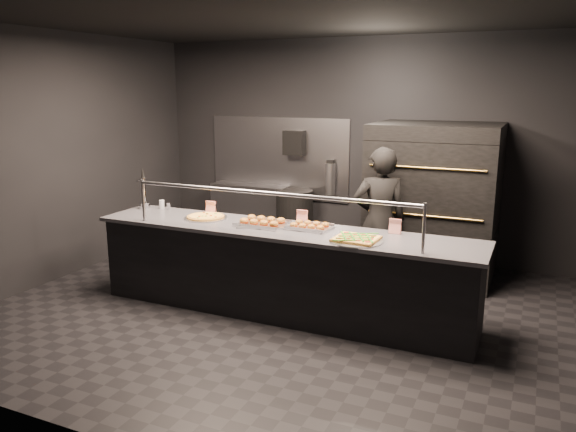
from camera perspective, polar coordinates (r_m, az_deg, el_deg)
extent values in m
plane|color=black|center=(6.04, -0.68, -9.75)|extent=(6.00, 6.00, 0.00)
plane|color=black|center=(5.61, -0.76, 19.78)|extent=(6.00, 6.00, 0.00)
cube|color=black|center=(7.95, 6.99, 6.86)|extent=(6.00, 0.04, 3.00)
cube|color=black|center=(3.58, -17.95, -1.18)|extent=(6.00, 0.04, 3.00)
cube|color=black|center=(7.41, -22.33, 5.54)|extent=(0.04, 5.00, 3.00)
cube|color=#99999E|center=(8.39, -0.96, 5.90)|extent=(2.20, 0.02, 1.20)
cube|color=black|center=(5.89, -0.69, -5.80)|extent=(4.00, 0.70, 0.88)
cube|color=#3A3A3F|center=(5.76, -0.70, -1.46)|extent=(4.10, 0.78, 0.04)
cylinder|color=#99999E|center=(6.24, -14.49, 1.56)|extent=(0.03, 0.03, 0.45)
cylinder|color=#99999E|center=(4.97, 13.64, -1.25)|extent=(0.03, 0.03, 0.45)
cylinder|color=#99999E|center=(5.40, -2.06, 2.34)|extent=(3.00, 0.04, 0.04)
cube|color=black|center=(7.33, 14.29, -3.54)|extent=(1.50, 1.15, 0.60)
cube|color=black|center=(7.19, 14.55, 1.05)|extent=(1.50, 1.20, 0.55)
cube|color=black|center=(7.10, 14.80, 5.39)|extent=(1.50, 1.20, 0.55)
cube|color=black|center=(7.06, 14.98, 8.36)|extent=(1.50, 1.20, 0.18)
cylinder|color=gold|center=(6.59, 13.60, 0.04)|extent=(1.30, 0.02, 0.02)
cylinder|color=gold|center=(6.50, 13.86, 4.77)|extent=(1.30, 0.02, 0.02)
cube|color=#99999E|center=(8.58, -3.82, 0.26)|extent=(1.20, 0.35, 0.90)
cube|color=black|center=(8.16, 0.68, 7.46)|extent=(0.30, 0.20, 0.35)
cylinder|color=#B2B2B7|center=(8.03, 4.30, 3.74)|extent=(0.14, 0.14, 0.45)
cube|color=black|center=(8.00, 4.33, 5.51)|extent=(0.10, 0.06, 0.06)
cylinder|color=silver|center=(6.90, -14.37, 1.04)|extent=(0.13, 0.13, 0.07)
cylinder|color=silver|center=(6.87, -14.44, 2.40)|extent=(0.05, 0.05, 0.33)
cylinder|color=silver|center=(6.78, -14.90, 3.52)|extent=(0.02, 0.09, 0.02)
cone|color=black|center=(6.83, -14.55, 4.31)|extent=(0.05, 0.05, 0.13)
cylinder|color=silver|center=(6.25, -8.36, -0.18)|extent=(0.48, 0.48, 0.01)
cylinder|color=#B57E3A|center=(6.25, -8.36, -0.07)|extent=(0.41, 0.41, 0.02)
cylinder|color=#FFDA53|center=(6.25, -8.36, 0.03)|extent=(0.36, 0.36, 0.01)
cube|color=silver|center=(5.89, -2.60, -0.84)|extent=(0.60, 0.52, 0.02)
ellipsoid|color=#C08429|center=(5.89, -4.49, -0.46)|extent=(0.09, 0.09, 0.06)
ellipsoid|color=#C08429|center=(6.03, -3.72, -0.12)|extent=(0.09, 0.09, 0.06)
ellipsoid|color=#C08429|center=(5.83, -3.49, -0.57)|extent=(0.09, 0.09, 0.06)
ellipsoid|color=#C08429|center=(5.98, -2.74, -0.23)|extent=(0.09, 0.09, 0.06)
ellipsoid|color=#C08429|center=(5.78, -2.48, -0.68)|extent=(0.09, 0.09, 0.06)
ellipsoid|color=#C08429|center=(5.93, -1.74, -0.33)|extent=(0.09, 0.09, 0.06)
ellipsoid|color=#C08429|center=(5.73, -1.45, -0.80)|extent=(0.09, 0.09, 0.06)
ellipsoid|color=#C08429|center=(5.88, -0.73, -0.44)|extent=(0.09, 0.09, 0.06)
cube|color=silver|center=(5.75, 2.20, -1.19)|extent=(0.47, 0.37, 0.02)
ellipsoid|color=#C08429|center=(5.73, 0.59, -0.89)|extent=(0.08, 0.08, 0.05)
ellipsoid|color=#C08429|center=(5.86, 1.14, -0.58)|extent=(0.08, 0.08, 0.05)
ellipsoid|color=#C08429|center=(5.69, 1.48, -0.98)|extent=(0.08, 0.08, 0.05)
ellipsoid|color=#C08429|center=(5.82, 2.02, -0.68)|extent=(0.08, 0.08, 0.05)
ellipsoid|color=#C08429|center=(5.66, 2.38, -1.08)|extent=(0.08, 0.08, 0.05)
ellipsoid|color=#C08429|center=(5.78, 2.91, -0.77)|extent=(0.08, 0.08, 0.05)
ellipsoid|color=#C08429|center=(5.62, 3.30, -1.18)|extent=(0.08, 0.08, 0.05)
ellipsoid|color=#C08429|center=(5.75, 3.80, -0.86)|extent=(0.08, 0.08, 0.05)
cylinder|color=silver|center=(5.32, 6.94, -2.49)|extent=(0.51, 0.51, 0.01)
cube|color=#B57E3A|center=(5.31, 6.95, -2.32)|extent=(0.42, 0.38, 0.02)
cube|color=#FFDA53|center=(5.31, 6.95, -2.20)|extent=(0.40, 0.36, 0.01)
cube|color=green|center=(5.31, 6.95, -2.10)|extent=(0.37, 0.33, 0.01)
cylinder|color=silver|center=(6.84, -12.70, 1.16)|extent=(0.06, 0.06, 0.10)
cylinder|color=silver|center=(6.78, -12.00, 1.00)|extent=(0.05, 0.05, 0.08)
cube|color=white|center=(6.45, -7.86, 0.87)|extent=(0.12, 0.04, 0.15)
cube|color=white|center=(5.94, 1.45, -0.07)|extent=(0.12, 0.04, 0.15)
cube|color=white|center=(5.64, 10.83, -1.01)|extent=(0.12, 0.04, 0.15)
cylinder|color=black|center=(8.15, 0.66, -0.44)|extent=(0.53, 0.53, 0.89)
imported|color=black|center=(6.49, 9.26, -0.47)|extent=(0.73, 0.63, 1.69)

